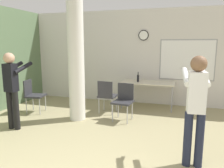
% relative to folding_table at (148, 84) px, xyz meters
% --- Properties ---
extents(wall_back, '(8.00, 0.15, 2.80)m').
position_rel_folding_table_xyz_m(wall_back, '(-0.31, 0.53, 0.71)').
color(wall_back, silver).
rests_on(wall_back, ground_plane).
extents(support_pillar, '(0.38, 0.38, 2.80)m').
position_rel_folding_table_xyz_m(support_pillar, '(-1.49, -1.45, 0.71)').
color(support_pillar, silver).
rests_on(support_pillar, ground_plane).
extents(folding_table, '(1.48, 0.71, 0.74)m').
position_rel_folding_table_xyz_m(folding_table, '(0.00, 0.00, 0.00)').
color(folding_table, beige).
rests_on(folding_table, ground_plane).
extents(bottle_on_table, '(0.06, 0.06, 0.28)m').
position_rel_folding_table_xyz_m(bottle_on_table, '(-0.27, -0.05, 0.16)').
color(bottle_on_table, black).
rests_on(bottle_on_table, folding_table).
extents(chair_table_left, '(0.46, 0.46, 0.87)m').
position_rel_folding_table_xyz_m(chair_table_left, '(-0.95, -0.82, -0.18)').
color(chair_table_left, '#2D2D33').
rests_on(chair_table_left, ground_plane).
extents(chair_by_left_wall, '(0.51, 0.51, 0.87)m').
position_rel_folding_table_xyz_m(chair_by_left_wall, '(-2.85, -1.30, -0.18)').
color(chair_by_left_wall, '#2D2D33').
rests_on(chair_by_left_wall, ground_plane).
extents(chair_table_front, '(0.48, 0.48, 0.87)m').
position_rel_folding_table_xyz_m(chair_table_front, '(-0.41, -1.19, -0.18)').
color(chair_table_front, '#2D2D33').
rests_on(chair_table_front, ground_plane).
extents(person_watching_back, '(0.38, 0.61, 1.62)m').
position_rel_folding_table_xyz_m(person_watching_back, '(-2.51, -2.40, 0.27)').
color(person_watching_back, black).
rests_on(person_watching_back, ground_plane).
extents(person_playing_side, '(0.39, 0.63, 1.64)m').
position_rel_folding_table_xyz_m(person_playing_side, '(1.05, -2.85, 0.28)').
color(person_playing_side, '#1E2338').
rests_on(person_playing_side, ground_plane).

